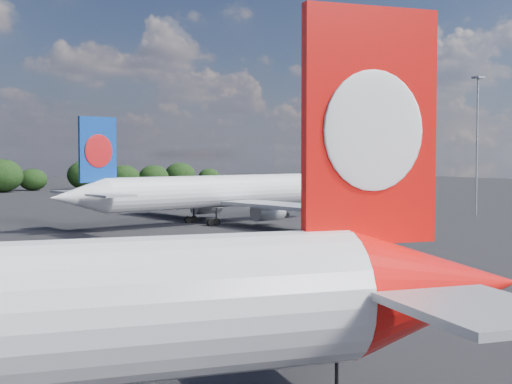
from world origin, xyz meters
TOP-DOWN VIEW (x-y plane):
  - china_southern_airliner at (41.81, 66.99)m, footprint 47.60×45.36m
  - apron_lamp_post at (9.66, -4.42)m, footprint 0.55×0.30m
  - floodlight_mast_near at (86.91, 54.47)m, footprint 1.60×1.60m

SIDE VIEW (x-z plane):
  - china_southern_airliner at x=41.81m, z-range -3.03..12.49m
  - apron_lamp_post at x=9.66m, z-range 0.65..12.13m
  - floodlight_mast_near at x=86.91m, z-range 3.33..26.93m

